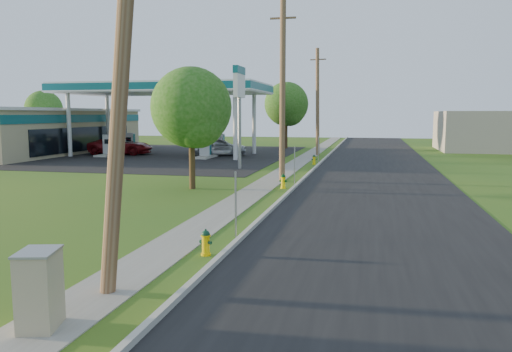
# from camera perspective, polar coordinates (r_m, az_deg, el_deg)

# --- Properties ---
(ground_plane) EXTENTS (140.00, 140.00, 0.00)m
(ground_plane) POSITION_cam_1_polar(r_m,az_deg,el_deg) (11.52, -9.21, -11.78)
(ground_plane) COLOR #29581A
(ground_plane) RESTS_ON ground
(road) EXTENTS (8.00, 120.00, 0.02)m
(road) POSITION_cam_1_polar(r_m,az_deg,el_deg) (20.41, 13.73, -3.55)
(road) COLOR black
(road) RESTS_ON ground
(curb) EXTENTS (0.15, 120.00, 0.15)m
(curb) POSITION_cam_1_polar(r_m,az_deg,el_deg) (20.73, 2.60, -3.01)
(curb) COLOR #AAA79B
(curb) RESTS_ON ground
(sidewalk) EXTENTS (1.50, 120.00, 0.03)m
(sidewalk) POSITION_cam_1_polar(r_m,az_deg,el_deg) (21.12, -2.08, -2.98)
(sidewalk) COLOR gray
(sidewalk) RESTS_ON ground
(forecourt) EXTENTS (26.00, 28.00, 0.02)m
(forecourt) POSITION_cam_1_polar(r_m,az_deg,el_deg) (46.81, -12.57, 2.40)
(forecourt) COLOR black
(forecourt) RESTS_ON ground
(utility_pole_near) EXTENTS (1.40, 0.32, 9.48)m
(utility_pole_near) POSITION_cam_1_polar(r_m,az_deg,el_deg) (10.31, -15.08, 12.95)
(utility_pole_near) COLOR brown
(utility_pole_near) RESTS_ON ground
(utility_pole_mid) EXTENTS (1.40, 0.32, 9.80)m
(utility_pole_mid) POSITION_cam_1_polar(r_m,az_deg,el_deg) (27.52, 3.05, 9.68)
(utility_pole_mid) COLOR brown
(utility_pole_mid) RESTS_ON ground
(utility_pole_far) EXTENTS (1.40, 0.32, 9.50)m
(utility_pole_far) POSITION_cam_1_polar(r_m,az_deg,el_deg) (45.34, 7.05, 8.43)
(utility_pole_far) COLOR brown
(utility_pole_far) RESTS_ON ground
(sign_post_near) EXTENTS (0.05, 0.04, 2.00)m
(sign_post_near) POSITION_cam_1_polar(r_m,az_deg,el_deg) (15.05, -2.34, -3.28)
(sign_post_near) COLOR gray
(sign_post_near) RESTS_ON ground
(sign_post_mid) EXTENTS (0.05, 0.04, 2.00)m
(sign_post_mid) POSITION_cam_1_polar(r_m,az_deg,el_deg) (26.50, 4.43, 1.21)
(sign_post_mid) COLOR gray
(sign_post_mid) RESTS_ON ground
(sign_post_far) EXTENTS (0.05, 0.04, 2.00)m
(sign_post_far) POSITION_cam_1_polar(r_m,az_deg,el_deg) (38.57, 7.16, 3.01)
(sign_post_far) COLOR gray
(sign_post_far) RESTS_ON ground
(gas_canopy) EXTENTS (18.18, 9.18, 6.40)m
(gas_canopy) POSITION_cam_1_polar(r_m,az_deg,el_deg) (45.88, -10.48, 9.71)
(gas_canopy) COLOR silver
(gas_canopy) RESTS_ON ground
(fuel_pump_nw) EXTENTS (1.20, 3.20, 1.90)m
(fuel_pump_nw) POSITION_cam_1_polar(r_m,az_deg,el_deg) (46.14, -16.47, 3.09)
(fuel_pump_nw) COLOR #AAA79B
(fuel_pump_nw) RESTS_ON ground
(fuel_pump_ne) EXTENTS (1.20, 3.20, 1.90)m
(fuel_pump_ne) POSITION_cam_1_polar(r_m,az_deg,el_deg) (42.45, -5.82, 3.03)
(fuel_pump_ne) COLOR #AAA79B
(fuel_pump_ne) RESTS_ON ground
(fuel_pump_sw) EXTENTS (1.20, 3.20, 1.90)m
(fuel_pump_sw) POSITION_cam_1_polar(r_m,az_deg,el_deg) (49.65, -14.20, 3.43)
(fuel_pump_sw) COLOR #AAA79B
(fuel_pump_sw) RESTS_ON ground
(fuel_pump_se) EXTENTS (1.20, 3.20, 1.90)m
(fuel_pump_se) POSITION_cam_1_polar(r_m,az_deg,el_deg) (46.24, -4.22, 3.37)
(fuel_pump_se) COLOR #AAA79B
(fuel_pump_se) RESTS_ON ground
(convenience_store) EXTENTS (10.40, 22.40, 4.25)m
(convenience_store) POSITION_cam_1_polar(r_m,az_deg,el_deg) (52.38, -23.58, 4.78)
(convenience_store) COLOR tan
(convenience_store) RESTS_ON ground
(price_pylon) EXTENTS (0.34, 2.04, 6.85)m
(price_pylon) POSITION_cam_1_polar(r_m,az_deg,el_deg) (33.75, -1.92, 10.02)
(price_pylon) COLOR gray
(price_pylon) RESTS_ON ground
(distant_building) EXTENTS (14.00, 10.00, 4.00)m
(distant_building) POSITION_cam_1_polar(r_m,az_deg,el_deg) (56.80, 27.20, 4.59)
(distant_building) COLOR #9F9588
(distant_building) RESTS_ON ground
(tree_verge) EXTENTS (3.97, 3.97, 6.01)m
(tree_verge) POSITION_cam_1_polar(r_m,az_deg,el_deg) (24.73, -7.25, 7.41)
(tree_verge) COLOR #342415
(tree_verge) RESTS_ON ground
(tree_lot) EXTENTS (4.71, 4.71, 7.13)m
(tree_lot) POSITION_cam_1_polar(r_m,az_deg,el_deg) (53.85, 3.59, 8.02)
(tree_lot) COLOR #342415
(tree_lot) RESTS_ON ground
(tree_back) EXTENTS (4.23, 4.23, 6.41)m
(tree_back) POSITION_cam_1_polar(r_m,az_deg,el_deg) (63.03, -23.05, 6.92)
(tree_back) COLOR #342415
(tree_back) RESTS_ON ground
(hydrant_near) EXTENTS (0.37, 0.33, 0.71)m
(hydrant_near) POSITION_cam_1_polar(r_m,az_deg,el_deg) (13.31, -5.77, -7.57)
(hydrant_near) COLOR #DEB807
(hydrant_near) RESTS_ON ground
(hydrant_mid) EXTENTS (0.39, 0.35, 0.75)m
(hydrant_mid) POSITION_cam_1_polar(r_m,az_deg,el_deg) (25.01, 3.12, -0.60)
(hydrant_mid) COLOR yellow
(hydrant_mid) RESTS_ON ground
(hydrant_far) EXTENTS (0.38, 0.34, 0.74)m
(hydrant_far) POSITION_cam_1_polar(r_m,az_deg,el_deg) (37.11, 6.65, 1.87)
(hydrant_far) COLOR yellow
(hydrant_far) RESTS_ON ground
(utility_cabinet) EXTENTS (0.82, 0.95, 1.40)m
(utility_cabinet) POSITION_cam_1_polar(r_m,az_deg,el_deg) (9.55, -23.50, -11.87)
(utility_cabinet) COLOR tan
(utility_cabinet) RESTS_ON ground
(car_red) EXTENTS (5.97, 3.13, 1.60)m
(car_red) POSITION_cam_1_polar(r_m,az_deg,el_deg) (47.55, -15.19, 3.34)
(car_red) COLOR #650C10
(car_red) RESTS_ON ground
(car_silver) EXTENTS (5.31, 3.58, 1.68)m
(car_silver) POSITION_cam_1_polar(r_m,az_deg,el_deg) (44.54, -4.29, 3.38)
(car_silver) COLOR #A5A7AC
(car_silver) RESTS_ON ground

